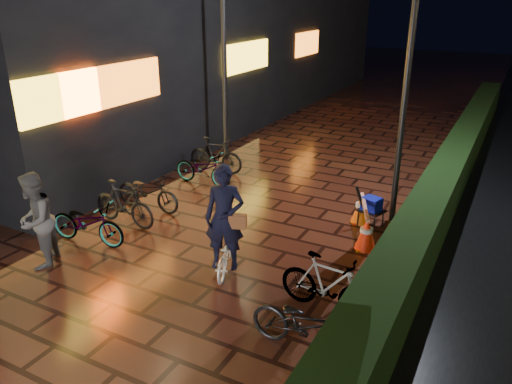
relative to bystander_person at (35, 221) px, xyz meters
The scene contains 10 objects.
ground 2.66m from the bystander_person, ahead, with size 80.00×80.00×0.00m, color #381911.
hedge 10.06m from the bystander_person, 54.67° to the left, with size 0.70×20.00×1.00m, color black.
bystander_person is the anchor object (origin of this frame).
lamp_post_hedge 7.14m from the bystander_person, 43.63° to the left, with size 0.45×0.18×4.73m.
lamp_post_sf 7.03m from the bystander_person, 92.23° to the left, with size 0.49×0.17×5.11m.
cyclist 3.29m from the bystander_person, 23.87° to the left, with size 0.88×1.44×1.95m.
traffic_barrier 6.06m from the bystander_person, 39.21° to the left, with size 0.88×1.56×0.64m.
cart_assembly 6.33m from the bystander_person, 42.24° to the left, with size 0.62×0.52×0.91m.
parked_bikes_storefront 3.21m from the bystander_person, 87.17° to the left, with size 1.83×5.29×0.94m.
parked_bikes_hedge 5.03m from the bystander_person, ahead, with size 1.68×1.56×0.94m.
Camera 1 is at (4.48, -5.27, 4.49)m, focal length 35.00 mm.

